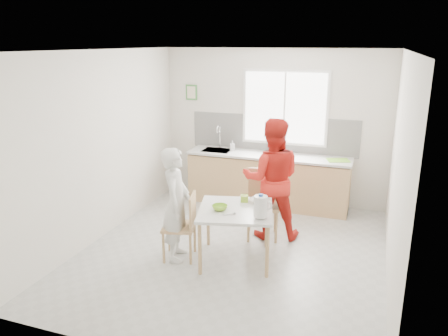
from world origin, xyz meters
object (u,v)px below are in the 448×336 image
object	(u,v)px
chair_far	(263,200)
person_red	(272,179)
dining_table	(236,214)
wine_bottle_a	(275,144)
chair_left	(184,223)
bowl_green	(220,208)
wine_bottle_b	(271,145)
milk_jug	(261,206)
person_white	(176,204)
bowl_white	(259,201)

from	to	relation	value
chair_far	person_red	world-z (taller)	person_red
dining_table	wine_bottle_a	xyz separation A→B (m)	(-0.02, 2.30, 0.43)
dining_table	chair_far	size ratio (longest dim) A/B	1.14
dining_table	chair_left	bearing A→B (deg)	-165.83
chair_left	bowl_green	xyz separation A→B (m)	(0.48, 0.07, 0.26)
wine_bottle_a	wine_bottle_b	bearing A→B (deg)	-141.22
dining_table	milk_jug	size ratio (longest dim) A/B	3.93
wine_bottle_b	bowl_green	bearing A→B (deg)	-92.36
person_white	person_red	size ratio (longest dim) A/B	0.86
bowl_white	wine_bottle_a	distance (m)	2.03
person_white	wine_bottle_a	bearing A→B (deg)	-30.65
bowl_white	milk_jug	xyz separation A→B (m)	(0.15, -0.51, 0.13)
person_red	bowl_white	distance (m)	0.60
wine_bottle_a	bowl_green	bearing A→B (deg)	-93.92
dining_table	chair_far	xyz separation A→B (m)	(0.14, 0.89, -0.10)
dining_table	person_red	world-z (taller)	person_red
bowl_white	wine_bottle_b	bearing A→B (deg)	99.26
wine_bottle_a	person_red	bearing A→B (deg)	-78.91
chair_far	chair_left	bearing A→B (deg)	-141.33
dining_table	person_red	size ratio (longest dim) A/B	0.64
bowl_white	chair_left	bearing A→B (deg)	-151.54
bowl_green	wine_bottle_b	bearing A→B (deg)	87.64
bowl_white	milk_jug	distance (m)	0.55
person_white	wine_bottle_b	bearing A→B (deg)	-29.52
chair_far	wine_bottle_a	world-z (taller)	wine_bottle_a
person_white	chair_far	bearing A→B (deg)	-53.78
chair_far	bowl_white	bearing A→B (deg)	-94.96
bowl_green	bowl_white	size ratio (longest dim) A/B	0.86
bowl_green	wine_bottle_b	size ratio (longest dim) A/B	0.67
bowl_green	wine_bottle_a	world-z (taller)	wine_bottle_a
chair_left	chair_far	bearing A→B (deg)	128.67
chair_left	wine_bottle_b	world-z (taller)	wine_bottle_b
person_white	person_red	world-z (taller)	person_red
dining_table	wine_bottle_b	bearing A→B (deg)	92.17
dining_table	milk_jug	bearing A→B (deg)	-26.74
chair_far	milk_jug	bearing A→B (deg)	-91.33
bowl_green	wine_bottle_a	size ratio (longest dim) A/B	0.62
wine_bottle_b	wine_bottle_a	bearing A→B (deg)	38.78
bowl_white	wine_bottle_a	bearing A→B (deg)	97.08
person_white	wine_bottle_a	xyz separation A→B (m)	(0.74, 2.49, 0.32)
bowl_green	person_red	bearing A→B (deg)	66.11
milk_jug	dining_table	bearing A→B (deg)	139.08
bowl_green	bowl_white	xyz separation A→B (m)	(0.41, 0.41, -0.00)
chair_far	milk_jug	world-z (taller)	milk_jug
wine_bottle_a	dining_table	bearing A→B (deg)	-89.57
person_red	person_white	bearing A→B (deg)	32.85
dining_table	person_white	bearing A→B (deg)	-165.83
chair_far	bowl_green	size ratio (longest dim) A/B	5.02
milk_jug	wine_bottle_b	bearing A→B (deg)	86.69
chair_left	bowl_green	distance (m)	0.55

